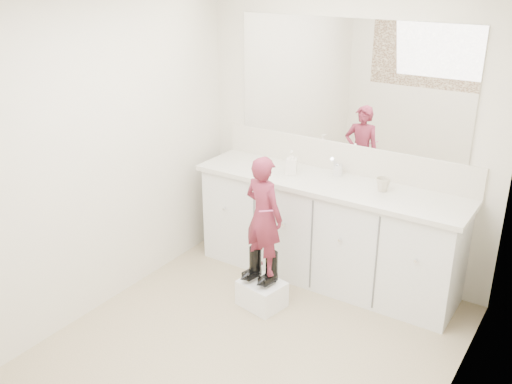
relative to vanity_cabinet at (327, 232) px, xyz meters
The scene contains 18 objects.
floor 1.30m from the vanity_cabinet, 90.00° to the right, with size 3.00×3.00×0.00m, color #837456.
wall_back 0.82m from the vanity_cabinet, 90.00° to the left, with size 2.60×2.60×0.00m, color beige.
wall_front 2.83m from the vanity_cabinet, 90.00° to the right, with size 2.60×2.60×0.00m, color beige.
wall_left 1.95m from the vanity_cabinet, 136.70° to the right, with size 3.00×3.00×0.00m, color beige.
wall_right 1.95m from the vanity_cabinet, 43.30° to the right, with size 3.00×3.00×0.00m, color beige.
vanity_cabinet is the anchor object (origin of this frame).
countertop 0.45m from the vanity_cabinet, 90.00° to the right, with size 2.28×0.58×0.04m, color beige.
backsplash 0.64m from the vanity_cabinet, 90.00° to the left, with size 2.28×0.03×0.25m, color beige.
mirror 1.24m from the vanity_cabinet, 90.00° to the left, with size 2.00×0.02×1.00m, color white.
dot_panel 2.98m from the vanity_cabinet, 90.00° to the right, with size 2.00×0.01×1.20m, color #472819.
faucet 0.54m from the vanity_cabinet, 90.00° to the left, with size 0.08×0.08×0.10m, color silver.
cup 0.68m from the vanity_cabinet, ahead, with size 0.11×0.11×0.11m, color #C0B399.
soap_bottle 0.66m from the vanity_cabinet, behind, with size 0.09×0.09×0.20m, color white.
step_stool 0.77m from the vanity_cabinet, 108.10° to the right, with size 0.33×0.27×0.21m, color white.
boot_left 0.72m from the vanity_cabinet, 114.33° to the right, with size 0.10×0.18×0.27m, color black, non-canonical shape.
boot_right 0.67m from the vanity_cabinet, 102.49° to the right, with size 0.10×0.18×0.27m, color black, non-canonical shape.
toddler 0.77m from the vanity_cabinet, 108.61° to the right, with size 0.34×0.22×0.93m, color #AC3453.
toothbrush 0.86m from the vanity_cabinet, 101.54° to the right, with size 0.01×0.01×0.14m, color #DE569A.
Camera 1 is at (1.85, -2.71, 2.55)m, focal length 40.00 mm.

